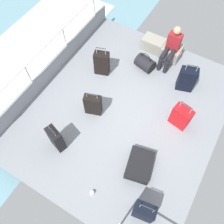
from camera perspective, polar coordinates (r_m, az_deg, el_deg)
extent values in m
cube|color=gray|center=(5.81, 3.12, 0.39)|extent=(4.40, 5.20, 0.06)
cube|color=gray|center=(6.42, -14.22, 10.08)|extent=(0.06, 5.20, 0.45)
cylinder|color=silver|center=(5.95, -18.81, 7.13)|extent=(0.04, 0.04, 1.00)
cylinder|color=silver|center=(6.55, -11.00, 15.77)|extent=(0.04, 0.04, 1.00)
cylinder|color=silver|center=(7.35, -4.20, 22.53)|extent=(0.04, 0.04, 1.00)
cylinder|color=silver|center=(5.87, -15.90, 14.87)|extent=(0.04, 4.16, 0.04)
cube|color=white|center=(7.66, -21.76, 11.11)|extent=(2.40, 7.28, 0.01)
cube|color=gray|center=(6.97, 9.89, 15.77)|extent=(0.60, 0.39, 0.37)
torus|color=tan|center=(6.99, 7.61, 17.20)|extent=(0.02, 0.12, 0.12)
torus|color=tan|center=(6.86, 12.38, 15.16)|extent=(0.02, 0.12, 0.12)
cube|color=gray|center=(6.85, 14.05, 13.76)|extent=(0.49, 0.48, 0.38)
torus|color=tan|center=(6.83, 12.20, 15.09)|extent=(0.02, 0.12, 0.12)
torus|color=tan|center=(6.76, 16.18, 13.29)|extent=(0.02, 0.12, 0.12)
cube|color=maroon|center=(6.52, 14.70, 16.08)|extent=(0.34, 0.20, 0.48)
sphere|color=tan|center=(6.28, 15.47, 18.40)|extent=(0.20, 0.20, 0.20)
cylinder|color=black|center=(6.43, 13.99, 12.96)|extent=(0.12, 0.40, 0.12)
cylinder|color=black|center=(6.46, 12.84, 10.50)|extent=(0.11, 0.11, 0.38)
cylinder|color=black|center=(6.46, 12.51, 13.63)|extent=(0.12, 0.40, 0.12)
cylinder|color=black|center=(6.49, 11.39, 11.17)|extent=(0.11, 0.11, 0.38)
cube|color=black|center=(5.52, -4.58, 1.76)|extent=(0.43, 0.31, 0.61)
cylinder|color=#A5A8AD|center=(5.24, -6.11, 4.03)|extent=(0.02, 0.02, 0.11)
cylinder|color=#A5A8AD|center=(5.19, -3.60, 3.61)|extent=(0.02, 0.02, 0.11)
cylinder|color=#2D2D2D|center=(5.17, -4.90, 4.16)|extent=(0.25, 0.10, 0.02)
cube|color=silver|center=(5.53, -4.36, 2.84)|extent=(0.05, 0.02, 0.08)
cube|color=black|center=(5.20, -13.31, -6.28)|extent=(0.40, 0.30, 0.69)
cylinder|color=#A5A8AD|center=(4.91, -14.92, -3.58)|extent=(0.02, 0.02, 0.09)
cylinder|color=#A5A8AD|center=(4.81, -13.52, -5.35)|extent=(0.02, 0.02, 0.09)
cylinder|color=#2D2D2D|center=(4.82, -14.34, -4.23)|extent=(0.23, 0.09, 0.02)
cube|color=white|center=(5.10, -12.65, -5.03)|extent=(0.05, 0.02, 0.08)
cube|color=black|center=(5.14, 6.64, -12.54)|extent=(0.64, 0.78, 0.23)
cube|color=silver|center=(5.23, 7.65, -8.96)|extent=(0.05, 0.02, 0.08)
cube|color=black|center=(4.75, 7.70, -22.66)|extent=(0.42, 0.29, 0.63)
cylinder|color=#A5A8AD|center=(4.33, 6.82, -21.47)|extent=(0.02, 0.02, 0.22)
cylinder|color=#A5A8AD|center=(4.35, 9.98, -22.45)|extent=(0.02, 0.02, 0.22)
cylinder|color=#2D2D2D|center=(4.23, 8.60, -21.77)|extent=(0.25, 0.06, 0.02)
cube|color=green|center=(4.58, 8.50, -20.94)|extent=(0.05, 0.01, 0.08)
cube|color=black|center=(6.15, 17.55, 7.52)|extent=(0.46, 0.36, 0.68)
cylinder|color=#A5A8AD|center=(5.82, 17.47, 10.26)|extent=(0.02, 0.02, 0.16)
cylinder|color=#A5A8AD|center=(5.86, 19.81, 9.71)|extent=(0.02, 0.02, 0.16)
cylinder|color=#2D2D2D|center=(5.78, 18.86, 10.48)|extent=(0.26, 0.10, 0.02)
cube|color=green|center=(6.21, 17.72, 8.64)|extent=(0.05, 0.02, 0.08)
cube|color=red|center=(5.57, 16.22, -1.09)|extent=(0.47, 0.32, 0.60)
cylinder|color=#A5A8AD|center=(5.25, 16.16, 1.82)|extent=(0.02, 0.02, 0.20)
cylinder|color=#A5A8AD|center=(5.22, 18.43, 0.20)|extent=(0.02, 0.02, 0.20)
cylinder|color=#2D2D2D|center=(5.15, 17.58, 1.58)|extent=(0.27, 0.07, 0.02)
cube|color=white|center=(5.50, 17.33, 0.56)|extent=(0.05, 0.02, 0.08)
cube|color=black|center=(6.21, -2.48, 11.66)|extent=(0.43, 0.34, 0.68)
cylinder|color=#A5A8AD|center=(5.91, -3.74, 14.58)|extent=(0.02, 0.02, 0.19)
cylinder|color=#A5A8AD|center=(5.87, -1.55, 14.28)|extent=(0.02, 0.02, 0.19)
cylinder|color=#2D2D2D|center=(5.82, -2.69, 15.08)|extent=(0.24, 0.10, 0.02)
cube|color=green|center=(6.17, -2.27, 13.41)|extent=(0.05, 0.02, 0.08)
cylinder|color=black|center=(6.47, 7.94, 11.54)|extent=(0.55, 0.47, 0.36)
torus|color=black|center=(6.33, 8.16, 12.67)|extent=(0.30, 0.09, 0.30)
cylinder|color=white|center=(5.05, -4.81, -18.86)|extent=(0.08, 0.08, 0.10)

